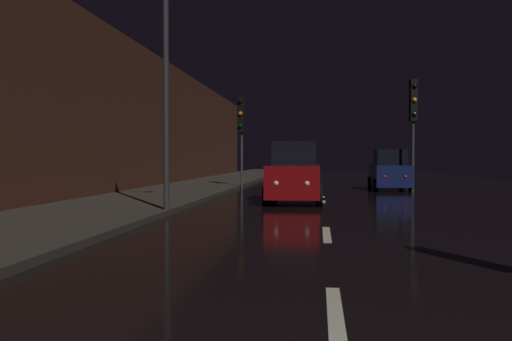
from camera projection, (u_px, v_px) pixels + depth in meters
name	position (u px, v px, depth m)	size (l,w,h in m)	color
ground	(322.00, 190.00, 26.61)	(25.25, 84.00, 0.02)	black
sidewalk_left	(197.00, 187.00, 27.36)	(4.40, 84.00, 0.15)	#38332B
building_facade_left	(123.00, 116.00, 24.11)	(0.80, 63.00, 7.00)	#472319
lane_centerline	(325.00, 217.00, 14.11)	(0.16, 17.67, 0.01)	beige
traffic_light_far_right	(413.00, 110.00, 24.15)	(0.35, 0.48, 5.16)	#38383A
traffic_light_far_left	(242.00, 121.00, 27.33)	(0.38, 0.48, 4.81)	#38383A
streetlamp_overhead	(180.00, 12.00, 14.38)	(1.70, 0.44, 8.56)	#2D2D30
car_approaching_headlights	(295.00, 175.00, 18.84)	(1.97, 4.26, 2.15)	maroon
car_parked_right_far	(390.00, 171.00, 26.14)	(1.83, 3.97, 2.00)	#141E51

